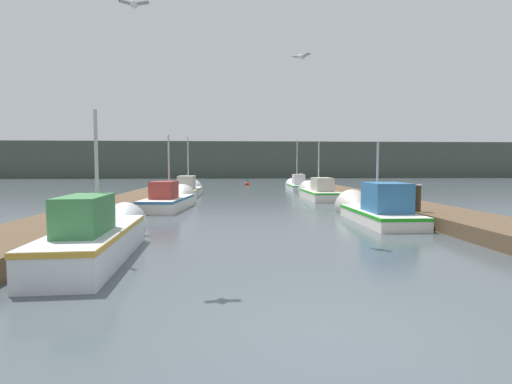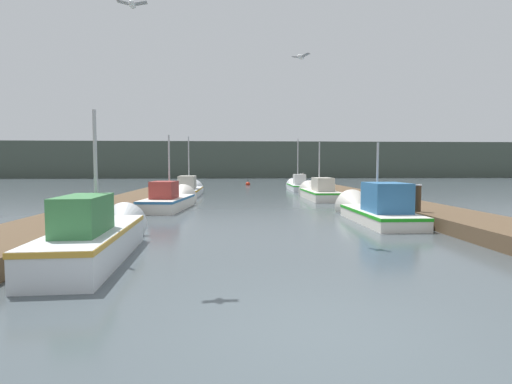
# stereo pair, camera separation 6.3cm
# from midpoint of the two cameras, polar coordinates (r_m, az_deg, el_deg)

# --- Properties ---
(ground_plane) EXTENTS (200.00, 200.00, 0.00)m
(ground_plane) POSITION_cam_midpoint_polar(r_m,az_deg,el_deg) (5.18, 10.26, -19.57)
(ground_plane) COLOR #424C51
(dock_left) EXTENTS (2.38, 40.00, 0.44)m
(dock_left) POSITION_cam_midpoint_polar(r_m,az_deg,el_deg) (21.35, -17.30, -1.27)
(dock_left) COLOR brown
(dock_left) RESTS_ON ground_plane
(dock_right) EXTENTS (2.38, 40.00, 0.44)m
(dock_right) POSITION_cam_midpoint_polar(r_m,az_deg,el_deg) (22.01, 16.72, -1.12)
(dock_right) COLOR brown
(dock_right) RESTS_ON ground_plane
(distant_shore_ridge) EXTENTS (120.00, 16.00, 5.95)m
(distant_shore_ridge) POSITION_cam_midpoint_polar(r_m,az_deg,el_deg) (72.56, -2.27, 4.54)
(distant_shore_ridge) COLOR #424C42
(distant_shore_ridge) RESTS_ON ground_plane
(fishing_boat_0) EXTENTS (1.60, 5.54, 3.55)m
(fishing_boat_0) POSITION_cam_midpoint_polar(r_m,az_deg,el_deg) (9.70, -21.40, -5.77)
(fishing_boat_0) COLOR silver
(fishing_boat_0) RESTS_ON ground_plane
(fishing_boat_1) EXTENTS (1.65, 5.69, 3.42)m
(fishing_boat_1) POSITION_cam_midpoint_polar(r_m,az_deg,el_deg) (15.60, 16.48, -2.34)
(fishing_boat_1) COLOR silver
(fishing_boat_1) RESTS_ON ground_plane
(fishing_boat_2) EXTENTS (2.10, 5.55, 3.95)m
(fishing_boat_2) POSITION_cam_midpoint_polar(r_m,az_deg,el_deg) (19.61, -11.94, -1.10)
(fishing_boat_2) COLOR silver
(fishing_boat_2) RESTS_ON ground_plane
(fishing_boat_3) EXTENTS (1.66, 5.89, 3.95)m
(fishing_boat_3) POSITION_cam_midpoint_polar(r_m,az_deg,el_deg) (25.04, 8.93, 0.00)
(fishing_boat_3) COLOR silver
(fishing_boat_3) RESTS_ON ground_plane
(fishing_boat_4) EXTENTS (1.60, 6.32, 4.51)m
(fishing_boat_4) POSITION_cam_midpoint_polar(r_m,az_deg,el_deg) (28.18, -9.41, 0.41)
(fishing_boat_4) COLOR silver
(fishing_boat_4) RESTS_ON ground_plane
(fishing_boat_5) EXTENTS (1.48, 5.77, 4.68)m
(fishing_boat_5) POSITION_cam_midpoint_polar(r_m,az_deg,el_deg) (33.84, 5.96, 0.96)
(fishing_boat_5) COLOR silver
(fishing_boat_5) RESTS_ON ground_plane
(mooring_piling_0) EXTENTS (0.25, 0.25, 1.00)m
(mooring_piling_0) POSITION_cam_midpoint_polar(r_m,az_deg,el_deg) (31.50, 8.77, 0.96)
(mooring_piling_0) COLOR #473523
(mooring_piling_0) RESTS_ON ground_plane
(mooring_piling_2) EXTENTS (0.25, 0.25, 1.39)m
(mooring_piling_2) POSITION_cam_midpoint_polar(r_m,az_deg,el_deg) (14.99, 22.20, -1.63)
(mooring_piling_2) COLOR #473523
(mooring_piling_2) RESTS_ON ground_plane
(mooring_piling_3) EXTENTS (0.33, 0.33, 1.34)m
(mooring_piling_3) POSITION_cam_midpoint_polar(r_m,az_deg,el_deg) (36.82, 6.64, 1.65)
(mooring_piling_3) COLOR #473523
(mooring_piling_3) RESTS_ON ground_plane
(channel_buoy) EXTENTS (0.46, 0.46, 0.96)m
(channel_buoy) POSITION_cam_midpoint_polar(r_m,az_deg,el_deg) (41.15, -1.12, 1.15)
(channel_buoy) COLOR red
(channel_buoy) RESTS_ON ground_plane
(seagull_lead) EXTENTS (0.55, 0.29, 0.12)m
(seagull_lead) POSITION_cam_midpoint_polar(r_m,az_deg,el_deg) (8.47, -17.05, 24.28)
(seagull_lead) COLOR white
(seagull_1) EXTENTS (0.47, 0.47, 0.12)m
(seagull_1) POSITION_cam_midpoint_polar(r_m,az_deg,el_deg) (11.72, 6.59, 18.65)
(seagull_1) COLOR white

